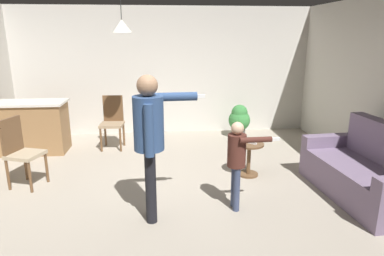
# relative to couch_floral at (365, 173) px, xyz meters

# --- Properties ---
(ground) EXTENTS (7.68, 7.68, 0.00)m
(ground) POSITION_rel_couch_floral_xyz_m (-2.61, 0.29, -0.33)
(ground) COLOR #9E9384
(wall_back) EXTENTS (6.40, 0.10, 2.70)m
(wall_back) POSITION_rel_couch_floral_xyz_m (-2.61, 3.49, 1.02)
(wall_back) COLOR beige
(wall_back) RESTS_ON ground
(couch_floral) EXTENTS (0.97, 1.86, 1.00)m
(couch_floral) POSITION_rel_couch_floral_xyz_m (0.00, 0.00, 0.00)
(couch_floral) COLOR slate
(couch_floral) RESTS_ON ground
(kitchen_counter) EXTENTS (1.26, 0.66, 0.95)m
(kitchen_counter) POSITION_rel_couch_floral_xyz_m (-5.06, 2.31, 0.15)
(kitchen_counter) COLOR olive
(kitchen_counter) RESTS_ON ground
(side_table_by_couch) EXTENTS (0.44, 0.44, 0.52)m
(side_table_by_couch) POSITION_rel_couch_floral_xyz_m (-1.37, 0.85, -0.00)
(side_table_by_couch) COLOR brown
(side_table_by_couch) RESTS_ON ground
(person_adult) EXTENTS (0.83, 0.52, 1.71)m
(person_adult) POSITION_rel_couch_floral_xyz_m (-2.83, -0.30, 0.73)
(person_adult) COLOR black
(person_adult) RESTS_ON ground
(person_child) EXTENTS (0.59, 0.33, 1.12)m
(person_child) POSITION_rel_couch_floral_xyz_m (-1.79, -0.17, 0.37)
(person_child) COLOR #384260
(person_child) RESTS_ON ground
(dining_chair_by_counter) EXTENTS (0.45, 0.45, 1.00)m
(dining_chair_by_counter) POSITION_rel_couch_floral_xyz_m (-3.62, 2.44, 0.21)
(dining_chair_by_counter) COLOR brown
(dining_chair_by_counter) RESTS_ON ground
(dining_chair_near_wall) EXTENTS (0.53, 0.53, 1.00)m
(dining_chair_near_wall) POSITION_rel_couch_floral_xyz_m (-4.70, 0.79, 0.21)
(dining_chair_near_wall) COLOR brown
(dining_chair_near_wall) RESTS_ON ground
(potted_plant_corner) EXTENTS (0.46, 0.46, 0.70)m
(potted_plant_corner) POSITION_rel_couch_floral_xyz_m (-1.05, 2.90, 0.05)
(potted_plant_corner) COLOR #4C4742
(potted_plant_corner) RESTS_ON ground
(spare_remote_on_table) EXTENTS (0.12, 0.12, 0.04)m
(spare_remote_on_table) POSITION_rel_couch_floral_xyz_m (-1.33, 0.81, 0.21)
(spare_remote_on_table) COLOR white
(spare_remote_on_table) RESTS_ON side_table_by_couch
(ceiling_light_pendant) EXTENTS (0.32, 0.32, 0.55)m
(ceiling_light_pendant) POSITION_rel_couch_floral_xyz_m (-3.28, 1.69, 1.92)
(ceiling_light_pendant) COLOR silver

